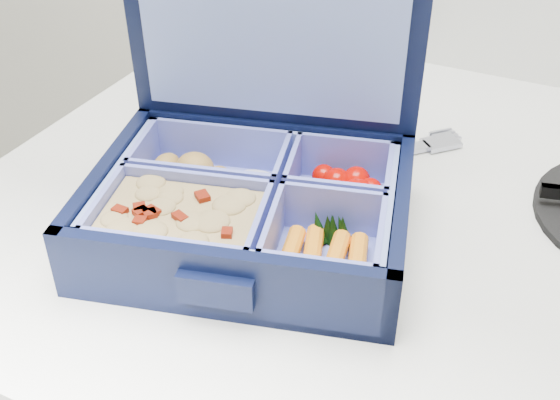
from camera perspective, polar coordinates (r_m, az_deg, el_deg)
The scene contains 3 objects.
bento_box at distance 0.49m, azimuth -2.47°, elevation -0.69°, with size 0.22×0.17×0.05m, color black, non-canonical shape.
burner_grate_rear at distance 0.70m, azimuth 1.64°, elevation 9.32°, with size 0.16×0.16×0.02m, color black.
fork at distance 0.59m, azimuth 5.60°, elevation 3.16°, with size 0.02×0.19×0.01m, color #A5A7B8, non-canonical shape.
Camera 1 is at (0.33, 1.22, 1.21)m, focal length 45.00 mm.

